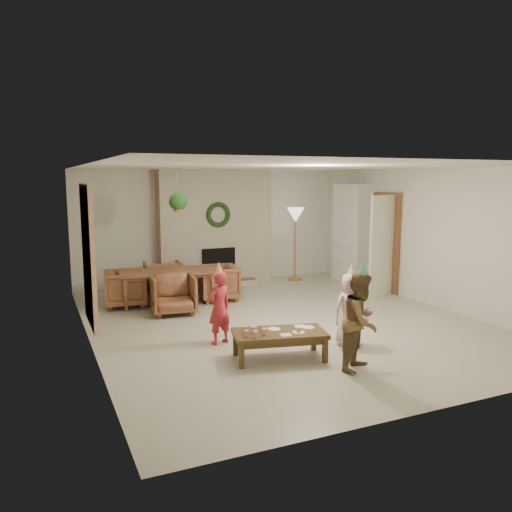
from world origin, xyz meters
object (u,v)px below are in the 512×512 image
dining_chair_far (163,278)px  child_pink (350,310)px  child_red (219,308)px  dining_table (168,287)px  dining_chair_right (218,283)px  coffee_table_top (279,334)px  dining_chair_near (173,294)px  child_plaid (361,321)px  dining_chair_left (126,288)px

dining_chair_far → child_pink: size_ratio=0.72×
dining_chair_far → child_red: 3.37m
dining_table → dining_chair_right: bearing=0.0°
child_pink → coffee_table_top: bearing=-168.9°
dining_chair_far → dining_chair_right: (0.86, -0.87, 0.00)m
dining_chair_near → child_plaid: 3.74m
dining_chair_far → dining_chair_right: bearing=141.3°
child_red → child_plaid: 2.04m
dining_chair_far → dining_chair_left: (-0.85, -0.67, 0.00)m
child_red → coffee_table_top: bearing=101.4°
dining_table → coffee_table_top: size_ratio=1.47×
dining_chair_left → child_pink: 4.30m
dining_chair_far → coffee_table_top: dining_chair_far is taller
dining_chair_left → coffee_table_top: bearing=-152.6°
dining_table → child_pink: (1.73, -3.41, 0.21)m
dining_chair_near → dining_chair_far: size_ratio=1.00×
dining_table → dining_chair_near: dining_chair_near is taller
dining_chair_left → child_red: 2.83m
dining_chair_left → coffee_table_top: 3.83m
dining_chair_left → child_plaid: 4.79m
dining_table → dining_chair_right: dining_chair_right is taller
dining_chair_left → dining_chair_far: bearing=-45.0°
dining_chair_right → child_red: child_red is taller
dining_chair_near → child_red: child_red is taller
dining_chair_far → child_plaid: child_plaid is taller
child_pink → dining_table: bearing=123.8°
coffee_table_top → child_pink: (1.14, 0.08, 0.18)m
child_red → dining_chair_left: bearing=-90.8°
dining_table → coffee_table_top: bearing=-73.6°
dining_chair_right → child_red: 2.65m
dining_chair_far → child_plaid: (1.25, -4.96, 0.27)m
dining_chair_near → dining_chair_right: size_ratio=1.00×
dining_table → dining_chair_far: dining_chair_far is taller
dining_chair_far → child_pink: 4.49m
dining_chair_right → child_plaid: (0.40, -4.09, 0.27)m
dining_chair_far → child_red: size_ratio=0.72×
dining_table → child_plaid: size_ratio=1.44×
dining_table → child_red: child_red is taller
dining_chair_far → dining_chair_right: same height
dining_chair_far → dining_chair_near: bearing=90.0°
dining_chair_far → dining_chair_left: 1.08m
dining_chair_right → dining_chair_near: bearing=-51.3°
dining_table → dining_chair_left: size_ratio=2.34×
dining_table → child_plaid: child_plaid is taller
dining_chair_far → child_red: bearing=96.7°
child_plaid → dining_chair_left: bearing=82.2°
dining_chair_near → child_plaid: (1.44, -3.45, 0.27)m
child_red → dining_chair_right: bearing=-127.3°
child_red → child_pink: child_red is taller
dining_chair_left → dining_chair_right: bearing=-90.0°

